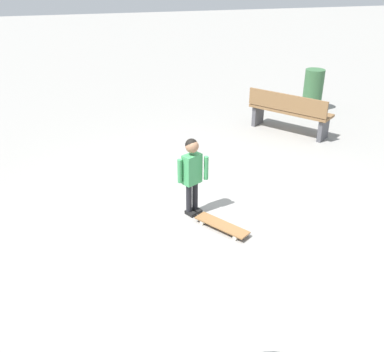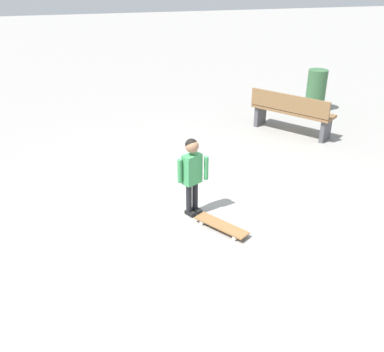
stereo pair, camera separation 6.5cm
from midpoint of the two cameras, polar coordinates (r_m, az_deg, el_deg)
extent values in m
plane|color=gray|center=(5.87, 1.45, -4.41)|extent=(50.00, 50.00, 0.00)
cylinder|color=black|center=(5.70, 0.08, -2.62)|extent=(0.08, 0.08, 0.42)
cube|color=black|center=(5.79, 0.28, -4.58)|extent=(0.14, 0.17, 0.05)
cylinder|color=black|center=(5.63, -0.74, -2.99)|extent=(0.08, 0.08, 0.42)
cube|color=black|center=(5.72, -0.53, -4.97)|extent=(0.14, 0.17, 0.05)
cube|color=#3F9959|center=(5.47, -0.34, 0.93)|extent=(0.28, 0.23, 0.40)
cylinder|color=#3F9959|center=(5.51, 1.55, 1.08)|extent=(0.06, 0.06, 0.32)
cylinder|color=#3F9959|center=(5.42, -1.98, 0.65)|extent=(0.06, 0.06, 0.32)
sphere|color=#9E7051|center=(5.35, -0.35, 3.98)|extent=(0.17, 0.17, 0.17)
sphere|color=black|center=(5.35, -0.42, 4.16)|extent=(0.16, 0.16, 0.16)
cube|color=olive|center=(5.42, 3.64, -6.52)|extent=(0.57, 0.72, 0.02)
cube|color=#B7B7BC|center=(5.31, 5.88, -7.62)|extent=(0.11, 0.09, 0.02)
cube|color=#B7B7BC|center=(5.56, 1.51, -5.70)|extent=(0.11, 0.09, 0.02)
cylinder|color=beige|center=(5.37, 6.33, -7.47)|extent=(0.06, 0.06, 0.06)
cylinder|color=beige|center=(5.27, 5.39, -8.18)|extent=(0.06, 0.06, 0.06)
cylinder|color=beige|center=(5.62, 1.99, -5.59)|extent=(0.06, 0.06, 0.06)
cylinder|color=beige|center=(5.52, 1.01, -6.22)|extent=(0.06, 0.06, 0.06)
cube|color=brown|center=(8.60, 12.73, 8.52)|extent=(1.31, 1.54, 0.05)
cube|color=brown|center=(8.37, 12.26, 9.50)|extent=(1.00, 1.30, 0.32)
cube|color=#4C4C51|center=(8.43, 16.84, 5.88)|extent=(0.33, 0.28, 0.39)
cube|color=#4C4C51|center=(8.98, 8.55, 7.99)|extent=(0.33, 0.28, 0.39)
cylinder|color=#38663D|center=(10.09, 15.61, 10.95)|extent=(0.42, 0.42, 0.91)
camera|label=1|loc=(0.03, -90.34, -0.17)|focal=40.11mm
camera|label=2|loc=(0.03, 89.66, 0.17)|focal=40.11mm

